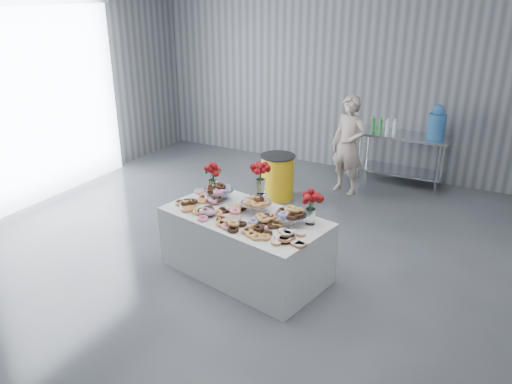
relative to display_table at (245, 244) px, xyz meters
The scene contains 16 objects.
ground 0.49m from the display_table, 94.49° to the right, with size 9.00×9.00×0.00m, color #3C3F44.
room_walls 2.30m from the display_table, 140.94° to the right, with size 8.04×9.04×4.02m.
display_table is the anchor object (origin of this frame).
prep_table 3.91m from the display_table, 76.33° to the left, with size 1.50×0.60×0.90m.
donut_mounds 0.42m from the display_table, 90.00° to the right, with size 1.80×0.80×0.09m, color gold, non-canonical shape.
cake_stand_left 0.77m from the display_table, 153.44° to the left, with size 0.36×0.36×0.17m.
cake_stand_mid 0.54m from the display_table, 60.26° to the left, with size 0.36×0.36×0.17m.
cake_stand_right 0.77m from the display_table, ahead, with size 0.36×0.36×0.17m.
danish_pile 0.88m from the display_table, 22.61° to the right, with size 0.48×0.48×0.11m, color silver, non-canonical shape.
bouquet_left 1.04m from the display_table, 150.26° to the left, with size 0.26×0.26×0.42m.
bouquet_right 1.02m from the display_table, 11.89° to the left, with size 0.26×0.26×0.42m.
bouquet_center 0.83m from the display_table, 86.83° to the left, with size 0.26×0.26×0.57m.
water_jug 4.12m from the display_table, 69.43° to the left, with size 0.28×0.28×0.55m.
drink_bottles 3.80m from the display_table, 80.74° to the left, with size 0.54×0.08×0.27m, color #268C33, non-canonical shape.
person 3.06m from the display_table, 85.83° to the left, with size 0.59×0.39×1.62m, color #CC8C93.
trash_barrel 2.35m from the display_table, 106.64° to the left, with size 0.56×0.56×0.72m.
Camera 1 is at (2.60, -4.20, 3.18)m, focal length 35.00 mm.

